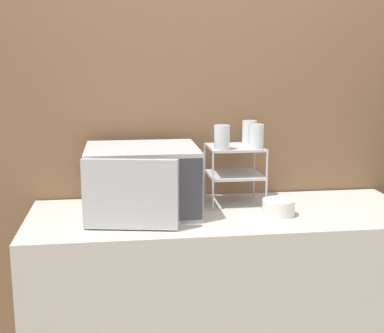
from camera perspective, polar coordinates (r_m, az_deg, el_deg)
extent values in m
cube|color=brown|center=(2.82, 2.05, 5.08)|extent=(8.00, 0.06, 2.60)
cube|color=#B7B2A8|center=(2.70, 3.33, -14.12)|extent=(1.83, 0.68, 0.90)
cube|color=#ADADB2|center=(2.51, -5.33, -1.41)|extent=(0.52, 0.43, 0.31)
cube|color=#B7B2A8|center=(2.30, -6.51, -2.62)|extent=(0.37, 0.01, 0.27)
cube|color=#333338|center=(2.32, -0.11, -2.47)|extent=(0.10, 0.01, 0.27)
cube|color=#ADADB2|center=(2.25, -6.64, -2.98)|extent=(0.40, 0.10, 0.30)
cylinder|color=#B2B2B7|center=(2.53, 2.25, -1.57)|extent=(0.01, 0.01, 0.29)
cylinder|color=#B2B2B7|center=(2.58, 7.97, -1.38)|extent=(0.01, 0.01, 0.29)
cylinder|color=#B2B2B7|center=(2.76, 1.37, -0.42)|extent=(0.01, 0.01, 0.29)
cylinder|color=#B2B2B7|center=(2.82, 6.63, -0.27)|extent=(0.01, 0.01, 0.29)
cube|color=#B2B2B7|center=(2.67, 4.56, -0.88)|extent=(0.26, 0.25, 0.01)
cube|color=#B2B2B7|center=(2.64, 4.61, 2.04)|extent=(0.26, 0.25, 0.01)
cylinder|color=silver|center=(2.54, 3.25, 3.12)|extent=(0.07, 0.07, 0.12)
cylinder|color=silver|center=(2.73, 6.15, 3.67)|extent=(0.07, 0.07, 0.12)
cylinder|color=silver|center=(2.58, 6.84, 3.21)|extent=(0.07, 0.07, 0.12)
cylinder|color=silver|center=(2.52, 9.18, -5.05)|extent=(0.08, 0.08, 0.01)
cylinder|color=silver|center=(2.51, 9.20, -4.33)|extent=(0.15, 0.15, 0.07)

